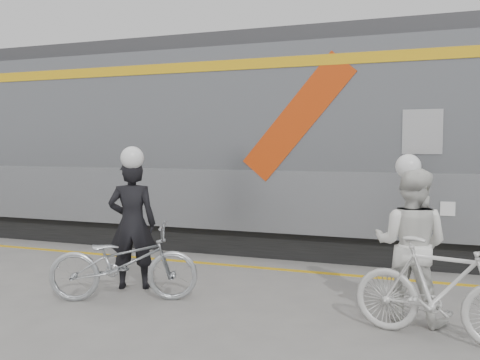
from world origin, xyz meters
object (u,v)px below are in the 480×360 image
at_px(bicycle_left, 124,262).
at_px(bicycle_right, 440,290).
at_px(woman, 411,245).
at_px(man, 132,224).

xyz_separation_m(bicycle_left, bicycle_right, (3.86, -0.10, 0.03)).
bearing_deg(woman, man, 11.45).
relative_size(man, bicycle_right, 1.03).
distance_m(man, bicycle_right, 4.13).
bearing_deg(bicycle_left, bicycle_right, -113.47).
xyz_separation_m(woman, bicycle_right, (0.30, -0.55, -0.35)).
bearing_deg(bicycle_right, woman, 41.54).
bearing_deg(bicycle_right, bicycle_left, 101.49).
distance_m(man, bicycle_left, 0.72).
distance_m(man, woman, 3.76).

